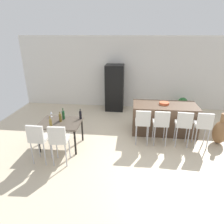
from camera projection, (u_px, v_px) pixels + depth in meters
ground_plane at (140, 140)px, 5.86m from camera, size 10.00×10.00×0.00m
back_wall at (140, 73)px, 8.05m from camera, size 10.00×0.12×2.90m
kitchen_island at (164, 118)px, 6.25m from camera, size 1.97×0.92×0.92m
bar_chair_left at (143, 121)px, 5.45m from camera, size 0.40×0.40×1.05m
bar_chair_middle at (161, 122)px, 5.40m from camera, size 0.41×0.41×1.05m
bar_chair_right at (184, 123)px, 5.34m from camera, size 0.43×0.43×1.05m
bar_chair_far at (203, 124)px, 5.29m from camera, size 0.42×0.42×1.05m
dining_table at (60, 125)px, 5.34m from camera, size 1.11×0.86×0.74m
dining_chair_near at (38, 137)px, 4.62m from camera, size 0.41×0.41×1.05m
dining_chair_far at (59, 138)px, 4.57m from camera, size 0.42×0.42×1.05m
wine_bottle_end at (80, 115)px, 5.47m from camera, size 0.07×0.07×0.30m
wine_bottle_near at (63, 115)px, 5.46m from camera, size 0.07×0.07×0.33m
wine_bottle_middle at (60, 118)px, 5.32m from camera, size 0.08×0.08×0.28m
wine_bottle_corner at (51, 123)px, 4.96m from camera, size 0.07×0.07×0.31m
wine_glass_left at (51, 113)px, 5.61m from camera, size 0.07×0.07×0.17m
refrigerator at (115, 88)px, 7.95m from camera, size 0.72×0.68×1.84m
fruit_bowl at (164, 103)px, 6.08m from camera, size 0.30×0.30×0.07m
floor_vase at (220, 132)px, 5.59m from camera, size 0.38×0.38×0.92m
potted_plant at (183, 104)px, 7.87m from camera, size 0.39×0.39×0.59m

